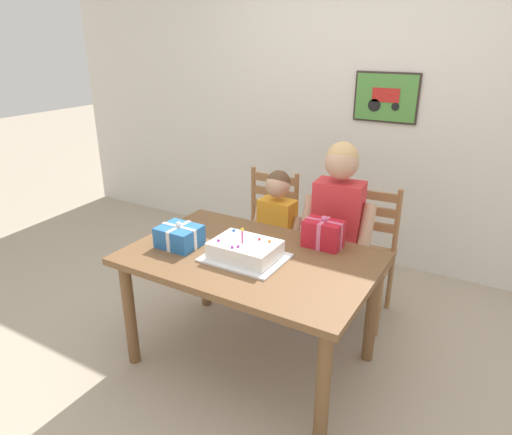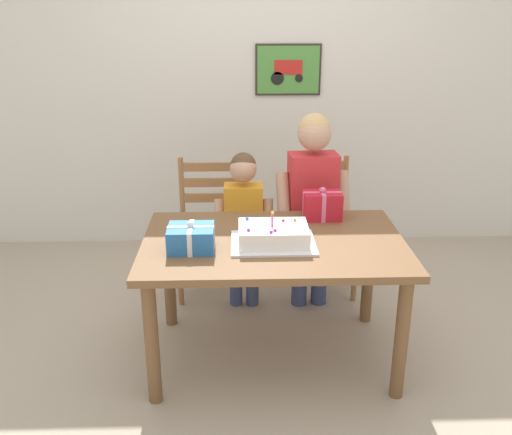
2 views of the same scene
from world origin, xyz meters
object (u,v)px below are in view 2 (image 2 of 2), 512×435
Objects in this scene: dining_table at (273,257)px; chair_right at (321,225)px; gift_box_red_large at (191,238)px; chair_left at (209,227)px; gift_box_beside_cake at (322,205)px; child_younger at (244,216)px; birthday_cake at (273,235)px; child_older at (312,193)px.

dining_table is 1.52× the size of chair_right.
gift_box_red_large is 1.01m from chair_left.
child_younger reaches higher than gift_box_beside_cake.
birthday_cake is 0.48× the size of chair_right.
dining_table is 0.63m from child_younger.
chair_right is at bearing 24.71° from child_younger.
chair_right is at bearing 81.00° from gift_box_beside_cake.
dining_table is 0.48m from gift_box_beside_cake.
gift_box_beside_cake is at bearing -32.10° from child_younger.
gift_box_red_large is 0.23× the size of child_younger.
chair_right is 0.71× the size of child_older.
chair_right is (0.39, 0.91, -0.30)m from birthday_cake.
birthday_cake is at bearing -67.06° from chair_left.
chair_left is at bearing 133.50° from child_younger.
birthday_cake is 0.34× the size of child_older.
chair_left is 0.38m from child_younger.
birthday_cake is 1.03m from chair_right.
birthday_cake is 0.42× the size of child_younger.
child_younger is at bearing 104.18° from dining_table.
child_older is 1.23× the size of child_younger.
gift_box_red_large is 1.00m from child_older.
gift_box_beside_cake reaches higher than gift_box_red_large.
birthday_cake is 1.84× the size of gift_box_red_large.
chair_left reaches higher than gift_box_red_large.
dining_table is 1.33× the size of child_younger.
dining_table is 0.47m from gift_box_red_large.
child_older is 0.46m from child_younger.
chair_right is 0.42m from child_older.
chair_left is (-0.69, 0.53, -0.33)m from gift_box_beside_cake.
child_younger is (-0.54, -0.25, 0.17)m from chair_right.
dining_table is 0.69m from child_older.
gift_box_red_large is at bearing -135.09° from child_older.
gift_box_red_large is (-0.43, -0.10, 0.16)m from dining_table.
dining_table is at bearing -114.92° from child_older.
child_older is at bearing 93.95° from gift_box_beside_cake.
child_younger is at bearing 68.78° from gift_box_red_large.
child_older is (0.28, 0.61, 0.16)m from dining_table.
chair_left reaches higher than birthday_cake.
child_younger reaches higher than gift_box_red_large.
birthday_cake is at bearing -113.64° from child_older.
dining_table is at bearing -114.29° from chair_right.
birthday_cake is 0.48m from gift_box_beside_cake.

